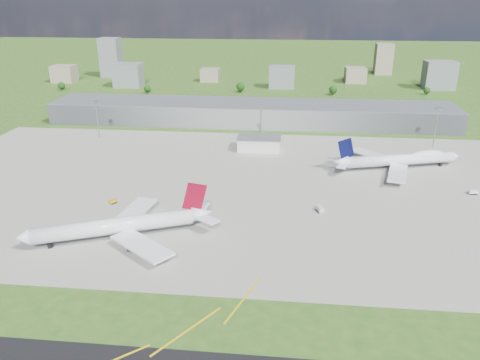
# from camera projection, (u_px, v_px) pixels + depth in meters

# --- Properties ---
(ground) EXTENTS (1400.00, 1400.00, 0.00)m
(ground) POSITION_uv_depth(u_px,v_px,m) (250.00, 128.00, 341.69)
(ground) COLOR #30571B
(ground) RESTS_ON ground
(apron) EXTENTS (360.00, 190.00, 0.08)m
(apron) POSITION_uv_depth(u_px,v_px,m) (252.00, 186.00, 239.16)
(apron) COLOR gray
(apron) RESTS_ON ground
(terminal) EXTENTS (300.00, 42.00, 15.00)m
(terminal) POSITION_uv_depth(u_px,v_px,m) (251.00, 113.00, 352.75)
(terminal) COLOR gray
(terminal) RESTS_ON ground
(ops_building) EXTENTS (26.00, 16.00, 8.00)m
(ops_building) POSITION_uv_depth(u_px,v_px,m) (259.00, 144.00, 293.09)
(ops_building) COLOR silver
(ops_building) RESTS_ON ground
(mast_west) EXTENTS (3.50, 2.00, 25.90)m
(mast_west) POSITION_uv_depth(u_px,v_px,m) (97.00, 112.00, 312.19)
(mast_west) COLOR gray
(mast_west) RESTS_ON ground
(mast_center) EXTENTS (3.50, 2.00, 25.90)m
(mast_center) POSITION_uv_depth(u_px,v_px,m) (261.00, 116.00, 301.84)
(mast_center) COLOR gray
(mast_center) RESTS_ON ground
(mast_east) EXTENTS (3.50, 2.00, 25.90)m
(mast_east) POSITION_uv_depth(u_px,v_px,m) (437.00, 121.00, 291.50)
(mast_east) COLOR gray
(mast_east) RESTS_ON ground
(airliner_red_twin) EXTENTS (72.86, 55.06, 20.96)m
(airliner_red_twin) POSITION_uv_depth(u_px,v_px,m) (122.00, 226.00, 186.24)
(airliner_red_twin) COLOR white
(airliner_red_twin) RESTS_ON ground
(airliner_blue_quad) EXTENTS (74.08, 57.01, 19.67)m
(airliner_blue_quad) POSITION_uv_depth(u_px,v_px,m) (400.00, 160.00, 260.47)
(airliner_blue_quad) COLOR white
(airliner_blue_quad) RESTS_ON ground
(tug_yellow) EXTENTS (3.74, 4.09, 1.78)m
(tug_yellow) POSITION_uv_depth(u_px,v_px,m) (113.00, 202.00, 218.86)
(tug_yellow) COLOR #D79D0C
(tug_yellow) RESTS_ON ground
(van_white_near) EXTENTS (3.91, 5.47, 2.55)m
(van_white_near) POSITION_uv_depth(u_px,v_px,m) (320.00, 209.00, 210.58)
(van_white_near) COLOR silver
(van_white_near) RESTS_ON ground
(van_white_far) EXTENTS (4.22, 2.08, 2.22)m
(van_white_far) POSITION_uv_depth(u_px,v_px,m) (474.00, 192.00, 228.54)
(van_white_far) COLOR white
(van_white_far) RESTS_ON ground
(bldg_far_w) EXTENTS (24.00, 20.00, 18.00)m
(bldg_far_w) POSITION_uv_depth(u_px,v_px,m) (64.00, 74.00, 516.01)
(bldg_far_w) COLOR gray
(bldg_far_w) RESTS_ON ground
(bldg_w) EXTENTS (28.00, 22.00, 24.00)m
(bldg_w) POSITION_uv_depth(u_px,v_px,m) (128.00, 75.00, 488.90)
(bldg_w) COLOR slate
(bldg_w) RESTS_ON ground
(bldg_cw) EXTENTS (20.00, 18.00, 14.00)m
(bldg_cw) POSITION_uv_depth(u_px,v_px,m) (210.00, 75.00, 520.18)
(bldg_cw) COLOR gray
(bldg_cw) RESTS_ON ground
(bldg_c) EXTENTS (26.00, 20.00, 22.00)m
(bldg_c) POSITION_uv_depth(u_px,v_px,m) (282.00, 77.00, 483.46)
(bldg_c) COLOR slate
(bldg_c) RESTS_ON ground
(bldg_ce) EXTENTS (22.00, 24.00, 16.00)m
(bldg_ce) POSITION_uv_depth(u_px,v_px,m) (355.00, 75.00, 513.99)
(bldg_ce) COLOR gray
(bldg_ce) RESTS_ON ground
(bldg_e) EXTENTS (30.00, 22.00, 28.00)m
(bldg_e) POSITION_uv_depth(u_px,v_px,m) (439.00, 75.00, 476.54)
(bldg_e) COLOR slate
(bldg_e) RESTS_ON ground
(bldg_tall_w) EXTENTS (22.00, 20.00, 44.00)m
(bldg_tall_w) POSITION_uv_depth(u_px,v_px,m) (111.00, 57.00, 544.35)
(bldg_tall_w) COLOR slate
(bldg_tall_w) RESTS_ON ground
(bldg_tall_e) EXTENTS (20.00, 18.00, 36.00)m
(bldg_tall_e) POSITION_uv_depth(u_px,v_px,m) (383.00, 59.00, 561.92)
(bldg_tall_e) COLOR gray
(bldg_tall_e) RESTS_ON ground
(tree_far_w) EXTENTS (7.20, 7.20, 8.80)m
(tree_far_w) POSITION_uv_depth(u_px,v_px,m) (61.00, 86.00, 469.38)
(tree_far_w) COLOR #382314
(tree_far_w) RESTS_ON ground
(tree_w) EXTENTS (6.75, 6.75, 8.25)m
(tree_w) POSITION_uv_depth(u_px,v_px,m) (147.00, 89.00, 456.42)
(tree_w) COLOR #382314
(tree_w) RESTS_ON ground
(tree_c) EXTENTS (8.10, 8.10, 9.90)m
(tree_c) POSITION_uv_depth(u_px,v_px,m) (240.00, 87.00, 461.44)
(tree_c) COLOR #382314
(tree_c) RESTS_ON ground
(tree_e) EXTENTS (7.65, 7.65, 9.35)m
(tree_e) POSITION_uv_depth(u_px,v_px,m) (333.00, 90.00, 448.49)
(tree_e) COLOR #382314
(tree_e) RESTS_ON ground
(tree_far_e) EXTENTS (6.30, 6.30, 7.70)m
(tree_far_e) POSITION_uv_depth(u_px,v_px,m) (427.00, 91.00, 449.62)
(tree_far_e) COLOR #382314
(tree_far_e) RESTS_ON ground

